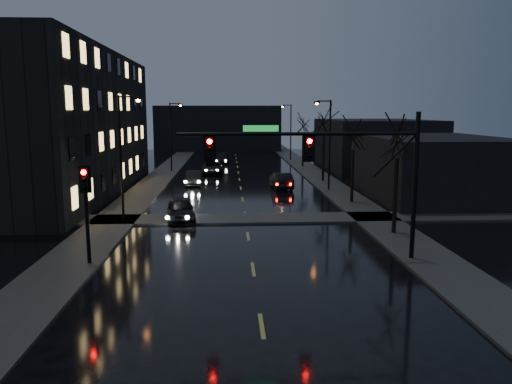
{
  "coord_description": "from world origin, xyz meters",
  "views": [
    {
      "loc": [
        -1.02,
        -13.52,
        7.0
      ],
      "look_at": [
        0.24,
        9.96,
        3.2
      ],
      "focal_mm": 35.0,
      "sensor_mm": 36.0,
      "label": 1
    }
  ],
  "objects": [
    {
      "name": "streetlight_l_far",
      "position": [
        -7.58,
        45.0,
        4.77
      ],
      "size": [
        1.53,
        0.28,
        8.0
      ],
      "color": "black",
      "rests_on": "ground"
    },
    {
      "name": "sidewalk_cross",
      "position": [
        0.0,
        18.5,
        0.06
      ],
      "size": [
        40.0,
        3.0,
        0.12
      ],
      "primitive_type": "cube",
      "color": "#2D2D2B",
      "rests_on": "ground"
    },
    {
      "name": "sidewalk_left",
      "position": [
        -8.5,
        35.0,
        0.06
      ],
      "size": [
        3.0,
        140.0,
        0.12
      ],
      "primitive_type": "cube",
      "color": "#2D2D2B",
      "rests_on": "ground"
    },
    {
      "name": "ground",
      "position": [
        0.0,
        0.0,
        0.0
      ],
      "size": [
        160.0,
        160.0,
        0.0
      ],
      "primitive_type": "plane",
      "color": "black",
      "rests_on": "ground"
    },
    {
      "name": "far_block",
      "position": [
        -3.0,
        78.0,
        4.0
      ],
      "size": [
        22.0,
        10.0,
        8.0
      ],
      "primitive_type": "cube",
      "color": "black",
      "rests_on": "ground"
    },
    {
      "name": "oncoming_car_a",
      "position": [
        -4.2,
        18.45,
        0.74
      ],
      "size": [
        2.31,
        4.56,
        1.49
      ],
      "primitive_type": "imported",
      "rotation": [
        0.0,
        0.0,
        0.13
      ],
      "color": "black",
      "rests_on": "ground"
    },
    {
      "name": "apartment_block",
      "position": [
        -16.5,
        30.0,
        6.0
      ],
      "size": [
        12.0,
        30.0,
        12.0
      ],
      "primitive_type": "cube",
      "color": "black",
      "rests_on": "ground"
    },
    {
      "name": "tree_far",
      "position": [
        8.4,
        50.0,
        6.06
      ],
      "size": [
        3.43,
        3.43,
        7.88
      ],
      "color": "black",
      "rests_on": "ground"
    },
    {
      "name": "tree_mid_b",
      "position": [
        8.4,
        36.0,
        6.61
      ],
      "size": [
        3.74,
        3.74,
        8.59
      ],
      "color": "black",
      "rests_on": "ground"
    },
    {
      "name": "tree_near",
      "position": [
        8.4,
        14.0,
        6.22
      ],
      "size": [
        3.52,
        3.52,
        8.08
      ],
      "color": "black",
      "rests_on": "ground"
    },
    {
      "name": "streetlight_l_near",
      "position": [
        -7.58,
        18.0,
        4.77
      ],
      "size": [
        1.53,
        0.28,
        8.0
      ],
      "color": "black",
      "rests_on": "ground"
    },
    {
      "name": "streetlight_r_mid",
      "position": [
        7.58,
        30.0,
        4.77
      ],
      "size": [
        1.53,
        0.28,
        8.0
      ],
      "color": "black",
      "rests_on": "ground"
    },
    {
      "name": "signal_mast",
      "position": [
        3.85,
        9.0,
        4.87
      ],
      "size": [
        11.11,
        0.41,
        7.0
      ],
      "color": "black",
      "rests_on": "ground"
    },
    {
      "name": "oncoming_car_d",
      "position": [
        -2.08,
        53.65,
        0.71
      ],
      "size": [
        2.15,
        4.98,
        1.43
      ],
      "primitive_type": "imported",
      "rotation": [
        0.0,
        0.0,
        -0.03
      ],
      "color": "black",
      "rests_on": "ground"
    },
    {
      "name": "commercial_right_near",
      "position": [
        15.5,
        26.0,
        2.5
      ],
      "size": [
        10.0,
        14.0,
        5.0
      ],
      "primitive_type": "cube",
      "color": "black",
      "rests_on": "ground"
    },
    {
      "name": "lead_car",
      "position": [
        3.72,
        31.68,
        0.73
      ],
      "size": [
        1.94,
        4.57,
        1.47
      ],
      "primitive_type": "imported",
      "rotation": [
        0.0,
        0.0,
        3.23
      ],
      "color": "black",
      "rests_on": "ground"
    },
    {
      "name": "signal_pole_left",
      "position": [
        -7.5,
        8.99,
        3.01
      ],
      "size": [
        0.35,
        0.41,
        4.53
      ],
      "color": "black",
      "rests_on": "ground"
    },
    {
      "name": "tree_mid_a",
      "position": [
        8.4,
        24.0,
        5.83
      ],
      "size": [
        3.3,
        3.3,
        7.58
      ],
      "color": "black",
      "rests_on": "ground"
    },
    {
      "name": "streetlight_r_far",
      "position": [
        7.58,
        58.0,
        4.77
      ],
      "size": [
        1.53,
        0.28,
        8.0
      ],
      "color": "black",
      "rests_on": "ground"
    },
    {
      "name": "oncoming_car_b",
      "position": [
        -4.46,
        34.18,
        0.69
      ],
      "size": [
        1.6,
        4.21,
        1.37
      ],
      "primitive_type": "imported",
      "rotation": [
        0.0,
        0.0,
        0.04
      ],
      "color": "black",
      "rests_on": "ground"
    },
    {
      "name": "sidewalk_right",
      "position": [
        8.5,
        35.0,
        0.06
      ],
      "size": [
        3.0,
        140.0,
        0.12
      ],
      "primitive_type": "cube",
      "color": "#2D2D2B",
      "rests_on": "ground"
    },
    {
      "name": "oncoming_car_c",
      "position": [
        -2.96,
        42.93,
        0.69
      ],
      "size": [
        2.46,
        5.04,
        1.38
      ],
      "primitive_type": "imported",
      "rotation": [
        0.0,
        0.0,
        0.03
      ],
      "color": "black",
      "rests_on": "ground"
    },
    {
      "name": "commercial_right_far",
      "position": [
        17.0,
        48.0,
        3.0
      ],
      "size": [
        12.0,
        18.0,
        6.0
      ],
      "primitive_type": "cube",
      "color": "black",
      "rests_on": "ground"
    }
  ]
}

